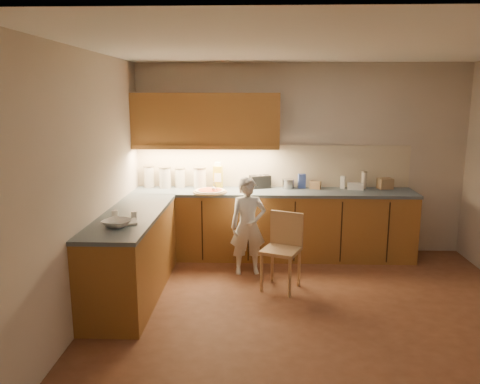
{
  "coord_description": "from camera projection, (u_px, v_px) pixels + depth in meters",
  "views": [
    {
      "loc": [
        -0.61,
        -4.43,
        2.16
      ],
      "look_at": [
        -0.8,
        1.2,
        1.0
      ],
      "focal_mm": 35.0,
      "sensor_mm": 36.0,
      "label": 1
    }
  ],
  "objects": [
    {
      "name": "room",
      "position": [
        320.0,
        148.0,
        4.42
      ],
      "size": [
        4.54,
        4.5,
        2.62
      ],
      "color": "brown",
      "rests_on": "ground"
    },
    {
      "name": "l_counter",
      "position": [
        230.0,
        233.0,
        5.92
      ],
      "size": [
        3.77,
        2.62,
        0.92
      ],
      "color": "#95612B",
      "rests_on": "ground"
    },
    {
      "name": "backsplash",
      "position": [
        273.0,
        166.0,
        6.47
      ],
      "size": [
        3.75,
        0.02,
        0.58
      ],
      "primitive_type": "cube",
      "color": "beige",
      "rests_on": "l_counter"
    },
    {
      "name": "upper_cabinets",
      "position": [
        206.0,
        120.0,
        6.21
      ],
      "size": [
        1.95,
        0.36,
        0.73
      ],
      "color": "#95612B",
      "rests_on": "ground"
    },
    {
      "name": "pizza_on_board",
      "position": [
        210.0,
        191.0,
        6.1
      ],
      "size": [
        0.44,
        0.44,
        0.18
      ],
      "rotation": [
        0.0,
        0.0,
        -0.38
      ],
      "color": "#A38651",
      "rests_on": "l_counter"
    },
    {
      "name": "child",
      "position": [
        248.0,
        226.0,
        5.71
      ],
      "size": [
        0.47,
        0.34,
        1.2
      ],
      "primitive_type": "imported",
      "rotation": [
        0.0,
        0.0,
        0.14
      ],
      "color": "silver",
      "rests_on": "ground"
    },
    {
      "name": "wooden_chair",
      "position": [
        283.0,
        245.0,
        5.31
      ],
      "size": [
        0.51,
        0.51,
        0.87
      ],
      "rotation": [
        0.0,
        0.0,
        -0.4
      ],
      "color": "tan",
      "rests_on": "ground"
    },
    {
      "name": "mixing_bowl",
      "position": [
        117.0,
        223.0,
        4.53
      ],
      "size": [
        0.33,
        0.33,
        0.07
      ],
      "primitive_type": "imported",
      "rotation": [
        0.0,
        0.0,
        -0.3
      ],
      "color": "white",
      "rests_on": "l_counter"
    },
    {
      "name": "canister_a",
      "position": [
        149.0,
        176.0,
        6.45
      ],
      "size": [
        0.15,
        0.15,
        0.3
      ],
      "rotation": [
        0.0,
        0.0,
        0.17
      ],
      "color": "silver",
      "rests_on": "l_counter"
    },
    {
      "name": "canister_b",
      "position": [
        165.0,
        177.0,
        6.41
      ],
      "size": [
        0.17,
        0.17,
        0.29
      ],
      "rotation": [
        0.0,
        0.0,
        -0.22
      ],
      "color": "silver",
      "rests_on": "l_counter"
    },
    {
      "name": "canister_c",
      "position": [
        180.0,
        177.0,
        6.45
      ],
      "size": [
        0.15,
        0.15,
        0.27
      ],
      "rotation": [
        0.0,
        0.0,
        -0.31
      ],
      "color": "white",
      "rests_on": "l_counter"
    },
    {
      "name": "canister_d",
      "position": [
        200.0,
        177.0,
        6.39
      ],
      "size": [
        0.18,
        0.18,
        0.29
      ],
      "rotation": [
        0.0,
        0.0,
        -0.32
      ],
      "color": "white",
      "rests_on": "l_counter"
    },
    {
      "name": "oil_jug",
      "position": [
        218.0,
        176.0,
        6.39
      ],
      "size": [
        0.13,
        0.1,
        0.36
      ],
      "rotation": [
        0.0,
        0.0,
        -0.15
      ],
      "color": "gold",
      "rests_on": "l_counter"
    },
    {
      "name": "toaster",
      "position": [
        260.0,
        182.0,
        6.41
      ],
      "size": [
        0.31,
        0.23,
        0.18
      ],
      "rotation": [
        0.0,
        0.0,
        0.32
      ],
      "color": "black",
      "rests_on": "l_counter"
    },
    {
      "name": "steel_pot",
      "position": [
        288.0,
        184.0,
        6.37
      ],
      "size": [
        0.17,
        0.17,
        0.13
      ],
      "color": "#A4A4A8",
      "rests_on": "l_counter"
    },
    {
      "name": "blue_box",
      "position": [
        302.0,
        181.0,
        6.39
      ],
      "size": [
        0.11,
        0.08,
        0.2
      ],
      "primitive_type": "cube",
      "rotation": [
        0.0,
        0.0,
        0.15
      ],
      "color": "#34499D",
      "rests_on": "l_counter"
    },
    {
      "name": "card_box_a",
      "position": [
        315.0,
        185.0,
        6.36
      ],
      "size": [
        0.16,
        0.14,
        0.1
      ],
      "primitive_type": "cube",
      "rotation": [
        0.0,
        0.0,
        -0.3
      ],
      "color": "#9E7C55",
      "rests_on": "l_counter"
    },
    {
      "name": "white_bottle",
      "position": [
        343.0,
        182.0,
        6.37
      ],
      "size": [
        0.08,
        0.08,
        0.17
      ],
      "primitive_type": "cube",
      "rotation": [
        0.0,
        0.0,
        -0.43
      ],
      "color": "silver",
      "rests_on": "l_counter"
    },
    {
      "name": "flat_pack",
      "position": [
        355.0,
        186.0,
        6.32
      ],
      "size": [
        0.23,
        0.18,
        0.08
      ],
      "primitive_type": "cube",
      "rotation": [
        0.0,
        0.0,
        -0.17
      ],
      "color": "silver",
      "rests_on": "l_counter"
    },
    {
      "name": "tall_jar",
      "position": [
        364.0,
        180.0,
        6.36
      ],
      "size": [
        0.08,
        0.08,
        0.24
      ],
      "rotation": [
        0.0,
        0.0,
        0.23
      ],
      "color": "beige",
      "rests_on": "l_counter"
    },
    {
      "name": "card_box_b",
      "position": [
        385.0,
        183.0,
        6.36
      ],
      "size": [
        0.21,
        0.18,
        0.14
      ],
      "primitive_type": "cube",
      "rotation": [
        0.0,
        0.0,
        0.23
      ],
      "color": "tan",
      "rests_on": "l_counter"
    },
    {
      "name": "dough_cloth",
      "position": [
        123.0,
        222.0,
        4.65
      ],
      "size": [
        0.33,
        0.29,
        0.02
      ],
      "primitive_type": "cube",
      "rotation": [
        0.0,
        0.0,
        0.31
      ],
      "color": "silver",
      "rests_on": "l_counter"
    },
    {
      "name": "spice_jar_a",
      "position": [
        115.0,
        215.0,
        4.79
      ],
      "size": [
        0.08,
        0.08,
        0.09
      ],
      "primitive_type": "cylinder",
      "rotation": [
        0.0,
        0.0,
        0.21
      ],
      "color": "silver",
      "rests_on": "l_counter"
    },
    {
      "name": "spice_jar_b",
      "position": [
        134.0,
        215.0,
        4.81
      ],
      "size": [
        0.06,
        0.06,
        0.08
      ],
      "primitive_type": "cylinder",
      "rotation": [
        0.0,
        0.0,
        0.11
      ],
      "color": "white",
      "rests_on": "l_counter"
    }
  ]
}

